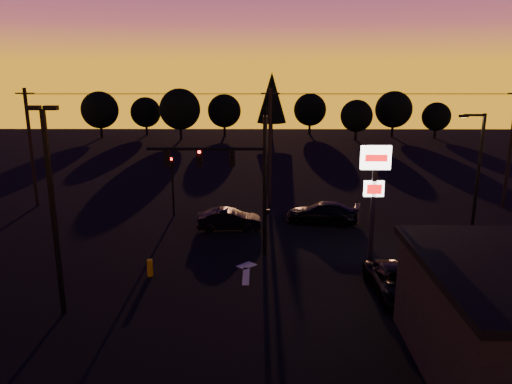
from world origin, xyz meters
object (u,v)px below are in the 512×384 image
at_px(bollard, 150,268).
at_px(car_right, 322,213).
at_px(pylon_sign, 374,183).
at_px(traffic_signal_mast, 236,172).
at_px(streetlight, 476,175).
at_px(suv_parked, 396,282).
at_px(parking_lot_light, 52,199).
at_px(secondary_signal, 172,178).
at_px(car_mid, 229,220).

xyz_separation_m(bollard, car_right, (10.06, 8.90, 0.28)).
xyz_separation_m(pylon_sign, car_right, (-1.44, 8.45, -4.19)).
distance_m(traffic_signal_mast, car_right, 9.23).
height_order(streetlight, suv_parked, streetlight).
bearing_deg(parking_lot_light, suv_parked, 7.15).
distance_m(pylon_sign, streetlight, 8.00).
xyz_separation_m(secondary_signal, suv_parked, (12.72, -12.58, -2.21)).
bearing_deg(streetlight, car_right, 151.97).
height_order(car_mid, car_right, car_right).
height_order(traffic_signal_mast, bollard, traffic_signal_mast).
xyz_separation_m(traffic_signal_mast, car_right, (5.66, 5.95, -4.21)).
bearing_deg(bollard, streetlight, 13.61).
bearing_deg(bollard, suv_parked, -9.91).
distance_m(pylon_sign, suv_parked, 5.04).
height_order(secondary_signal, suv_parked, secondary_signal).
xyz_separation_m(car_mid, car_right, (6.37, 1.46, 0.03)).
bearing_deg(car_right, car_mid, -63.84).
distance_m(car_mid, car_right, 6.53).
bearing_deg(suv_parked, pylon_sign, 101.82).
bearing_deg(parking_lot_light, car_mid, 59.77).
bearing_deg(secondary_signal, parking_lot_light, -99.79).
xyz_separation_m(parking_lot_light, car_mid, (6.69, 11.49, -4.57)).
relative_size(streetlight, car_mid, 1.89).
height_order(traffic_signal_mast, streetlight, traffic_signal_mast).
relative_size(streetlight, suv_parked, 1.70).
relative_size(secondary_signal, car_mid, 1.03).
height_order(pylon_sign, car_mid, pylon_sign).
xyz_separation_m(secondary_signal, pylon_sign, (12.00, -9.99, 2.05)).
height_order(streetlight, car_right, streetlight).
relative_size(parking_lot_light, pylon_sign, 1.34).
distance_m(car_mid, suv_parked, 12.82).
bearing_deg(bollard, parking_lot_light, -126.60).
relative_size(traffic_signal_mast, secondary_signal, 1.97).
bearing_deg(secondary_signal, suv_parked, -44.69).
bearing_deg(suv_parked, secondary_signal, 131.68).
xyz_separation_m(bollard, car_mid, (3.69, 7.44, 0.25)).
xyz_separation_m(secondary_signal, streetlight, (18.91, -5.99, 1.56)).
bearing_deg(suv_parked, car_right, 97.41).
relative_size(parking_lot_light, streetlight, 1.14).
height_order(traffic_signal_mast, suv_parked, traffic_signal_mast).
relative_size(secondary_signal, parking_lot_light, 0.48).
bearing_deg(car_right, streetlight, 75.22).
bearing_deg(car_right, parking_lot_light, -32.00).
bearing_deg(streetlight, parking_lot_light, -158.35).
relative_size(traffic_signal_mast, suv_parked, 1.82).
bearing_deg(car_right, pylon_sign, 22.92).
bearing_deg(pylon_sign, suv_parked, -74.55).
bearing_deg(streetlight, pylon_sign, -149.92).
bearing_deg(bollard, pylon_sign, 2.27).
xyz_separation_m(parking_lot_light, car_right, (13.06, 12.95, -4.54)).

